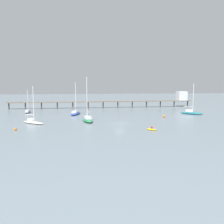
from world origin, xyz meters
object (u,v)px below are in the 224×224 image
Objects in this scene: sailboat_gray at (28,111)px; sailboat_cream at (33,121)px; sailboat_blue at (76,113)px; mooring_buoy_far at (164,116)px; sailboat_teal at (191,112)px; dinghy_yellow at (152,129)px; pier at (145,99)px; sailboat_green at (88,119)px; mooring_buoy_near at (15,129)px.

sailboat_cream is (6.47, -26.60, 0.09)m from sailboat_gray.
sailboat_blue reaches higher than mooring_buoy_far.
sailboat_teal is 14.65m from mooring_buoy_far.
sailboat_gray is 55.00m from dinghy_yellow.
sailboat_gray is at bearing -163.33° from pier.
dinghy_yellow is (-13.99, -55.99, -3.89)m from pier.
sailboat_blue is 3.87× the size of dinghy_yellow.
sailboat_teal reaches higher than sailboat_gray.
sailboat_teal is at bearing -70.60° from pier.
sailboat_green is 16.20× the size of mooring_buoy_far.
pier is 8.02× the size of sailboat_cream.
mooring_buoy_far is at bearing -21.56° from sailboat_blue.
sailboat_teal is 13.93× the size of mooring_buoy_far.
sailboat_gray reaches higher than pier.
sailboat_gray is 13.48× the size of mooring_buoy_near.
sailboat_gray is (-50.95, -15.26, -3.52)m from pier.
dinghy_yellow reaches higher than mooring_buoy_near.
mooring_buoy_near is (-32.90, 4.19, 0.13)m from dinghy_yellow.
mooring_buoy_far is at bearing -22.25° from sailboat_gray.
pier is 28.03× the size of dinghy_yellow.
sailboat_cream is at bearing -136.74° from pier.
sailboat_green reaches higher than sailboat_cream.
sailboat_blue is (18.32, -7.91, 0.08)m from sailboat_gray.
sailboat_teal is at bearing -11.85° from sailboat_gray.
pier is 9.49× the size of sailboat_gray.
pier reaches higher than mooring_buoy_near.
pier is at bearing 16.67° from sailboat_gray.
dinghy_yellow is (30.49, -14.13, -0.47)m from sailboat_cream.
sailboat_blue is (-3.68, 17.10, -0.10)m from sailboat_green.
sailboat_green reaches higher than mooring_buoy_near.
sailboat_cream is 33.61m from dinghy_yellow.
sailboat_green reaches higher than sailboat_blue.
mooring_buoy_near is 0.82× the size of mooring_buoy_far.
mooring_buoy_far is at bearing 9.64° from sailboat_cream.
sailboat_blue reaches higher than sailboat_cream.
sailboat_gray is 0.68× the size of sailboat_green.
sailboat_cream is (-15.53, -1.59, -0.09)m from sailboat_green.
sailboat_cream is at bearing -165.71° from sailboat_teal.
dinghy_yellow is at bearing -24.87° from sailboat_cream.
sailboat_green is 17.49m from sailboat_blue.
sailboat_teal is 40.70m from sailboat_green.
mooring_buoy_near is (4.05, -36.55, -0.25)m from sailboat_gray.
mooring_buoy_near is (-17.94, -11.54, -0.43)m from sailboat_green.
sailboat_teal is 0.86× the size of sailboat_green.
sailboat_gray is 0.76× the size of sailboat_blue.
mooring_buoy_far is at bearing -95.09° from pier.
sailboat_gray is at bearing 103.66° from sailboat_cream.
sailboat_blue is at bearing 102.14° from sailboat_green.
sailboat_blue is 22.13m from sailboat_cream.
pier is at bearing 54.29° from sailboat_green.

